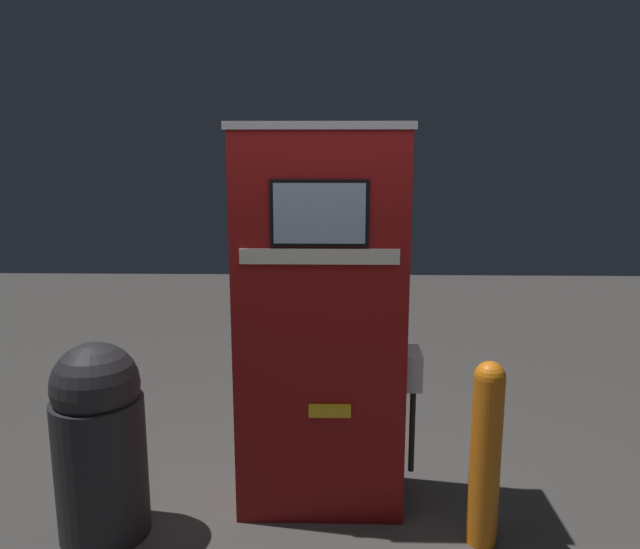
{
  "coord_description": "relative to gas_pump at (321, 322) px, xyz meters",
  "views": [
    {
      "loc": [
        0.08,
        -3.11,
        2.04
      ],
      "look_at": [
        0.0,
        0.13,
        1.38
      ],
      "focal_mm": 35.0,
      "sensor_mm": 36.0,
      "label": 1
    }
  ],
  "objects": [
    {
      "name": "ground_plane",
      "position": [
        -0.0,
        -0.26,
        -1.09
      ],
      "size": [
        14.0,
        14.0,
        0.0
      ],
      "primitive_type": "plane",
      "color": "#423F3D"
    },
    {
      "name": "safety_bollard",
      "position": [
        0.85,
        -0.4,
        -0.56
      ],
      "size": [
        0.16,
        0.16,
        1.0
      ],
      "color": "orange",
      "rests_on": "ground_plane"
    },
    {
      "name": "gas_pump",
      "position": [
        0.0,
        0.0,
        0.0
      ],
      "size": [
        1.03,
        0.55,
        2.17
      ],
      "color": "maroon",
      "rests_on": "ground_plane"
    },
    {
      "name": "trash_bin",
      "position": [
        -1.16,
        -0.36,
        -0.55
      ],
      "size": [
        0.48,
        0.48,
        1.07
      ],
      "color": "#232326",
      "rests_on": "ground_plane"
    }
  ]
}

